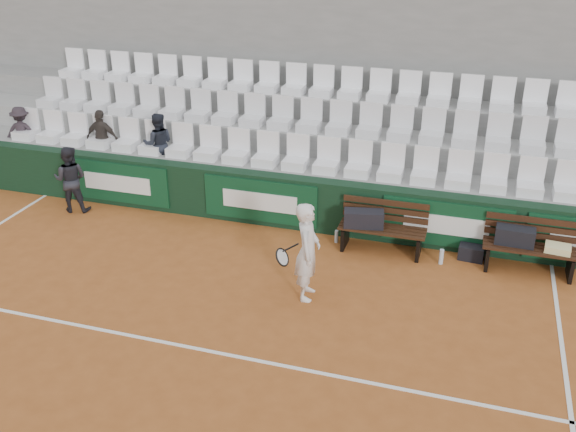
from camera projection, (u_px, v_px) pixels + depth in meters
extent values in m
plane|color=#A25524|center=(183.00, 346.00, 8.83)|extent=(80.00, 80.00, 0.00)
cube|color=white|center=(183.00, 346.00, 8.82)|extent=(18.00, 0.06, 0.01)
cube|color=black|center=(273.00, 200.00, 12.06)|extent=(18.00, 0.30, 1.00)
cube|color=#0C381E|center=(118.00, 183.00, 12.75)|extent=(2.20, 0.04, 0.82)
cube|color=#0C381E|center=(260.00, 201.00, 11.96)|extent=(2.20, 0.04, 0.82)
cube|color=#0C381E|center=(446.00, 225.00, 11.06)|extent=(2.20, 0.04, 0.82)
cube|color=gray|center=(283.00, 187.00, 12.60)|extent=(18.00, 0.95, 1.00)
cube|color=#989896|center=(297.00, 160.00, 13.32)|extent=(18.00, 0.95, 1.45)
cube|color=gray|center=(309.00, 136.00, 14.04)|extent=(18.00, 0.95, 1.90)
cube|color=gray|center=(317.00, 73.00, 14.04)|extent=(18.00, 0.30, 4.40)
cube|color=white|center=(280.00, 151.00, 12.10)|extent=(11.90, 0.44, 0.63)
cube|color=silver|center=(295.00, 114.00, 12.72)|extent=(11.90, 0.44, 0.63)
cube|color=white|center=(308.00, 81.00, 13.35)|extent=(11.90, 0.44, 0.63)
cube|color=#371E10|center=(382.00, 239.00, 11.19)|extent=(1.50, 0.56, 0.45)
cube|color=#361C10|center=(528.00, 259.00, 10.56)|extent=(1.50, 0.56, 0.45)
cube|color=black|center=(364.00, 219.00, 11.09)|extent=(0.73, 0.42, 0.29)
cube|color=black|center=(515.00, 236.00, 10.51)|extent=(0.63, 0.31, 0.29)
cube|color=beige|center=(558.00, 248.00, 10.31)|extent=(0.42, 0.33, 0.11)
cube|color=black|center=(471.00, 253.00, 10.97)|extent=(0.44, 0.29, 0.25)
cylinder|color=#AEBDC5|center=(336.00, 236.00, 11.53)|extent=(0.07, 0.07, 0.24)
cylinder|color=silver|center=(441.00, 257.00, 10.82)|extent=(0.08, 0.08, 0.27)
imported|color=silver|center=(308.00, 251.00, 9.64)|extent=(0.45, 0.62, 1.57)
torus|color=black|center=(282.00, 257.00, 9.82)|extent=(0.19, 0.30, 0.26)
cylinder|color=black|center=(291.00, 248.00, 9.70)|extent=(0.26, 0.03, 0.20)
imported|color=black|center=(71.00, 179.00, 12.53)|extent=(0.76, 0.66, 1.34)
imported|color=black|center=(19.00, 112.00, 13.58)|extent=(0.82, 0.62, 1.12)
imported|color=#322C28|center=(100.00, 118.00, 13.03)|extent=(0.72, 0.32, 1.22)
imported|color=black|center=(157.00, 122.00, 12.69)|extent=(0.75, 0.69, 1.26)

